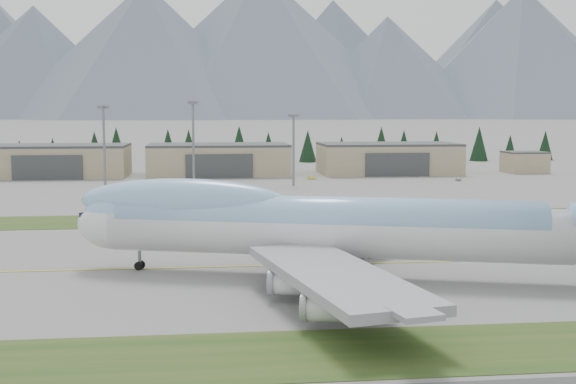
{
  "coord_description": "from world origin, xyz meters",
  "views": [
    {
      "loc": [
        -18.53,
        -100.88,
        21.96
      ],
      "look_at": [
        -4.83,
        23.1,
        8.0
      ],
      "focal_mm": 45.0,
      "sensor_mm": 36.0,
      "label": 1
    }
  ],
  "objects": [
    {
      "name": "ground",
      "position": [
        0.0,
        0.0,
        0.0
      ],
      "size": [
        7000.0,
        7000.0,
        0.0
      ],
      "primitive_type": "plane",
      "color": "slate",
      "rests_on": "ground"
    },
    {
      "name": "grass_strip_near",
      "position": [
        0.0,
        -38.0,
        0.0
      ],
      "size": [
        400.0,
        14.0,
        0.08
      ],
      "primitive_type": "cube",
      "color": "#264619",
      "rests_on": "ground"
    },
    {
      "name": "grass_strip_far",
      "position": [
        0.0,
        45.0,
        0.0
      ],
      "size": [
        400.0,
        18.0,
        0.08
      ],
      "primitive_type": "cube",
      "color": "#264619",
      "rests_on": "ground"
    },
    {
      "name": "taxiway_line_main",
      "position": [
        0.0,
        0.0,
        0.0
      ],
      "size": [
        400.0,
        0.4,
        0.02
      ],
      "primitive_type": "cube",
      "color": "gold",
      "rests_on": "ground"
    },
    {
      "name": "boeing_747_freighter",
      "position": [
        -3.04,
        -7.68,
        6.96
      ],
      "size": [
        80.08,
        66.5,
        21.12
      ],
      "rotation": [
        0.0,
        0.0,
        -0.28
      ],
      "color": "silver",
      "rests_on": "ground"
    },
    {
      "name": "hangar_left",
      "position": [
        -70.0,
        149.9,
        5.39
      ],
      "size": [
        48.0,
        26.6,
        10.8
      ],
      "color": "gray",
      "rests_on": "ground"
    },
    {
      "name": "hangar_center",
      "position": [
        -15.0,
        149.9,
        5.39
      ],
      "size": [
        48.0,
        26.6,
        10.8
      ],
      "color": "gray",
      "rests_on": "ground"
    },
    {
      "name": "hangar_right",
      "position": [
        45.0,
        149.9,
        5.39
      ],
      "size": [
        48.0,
        26.6,
        10.8
      ],
      "color": "gray",
      "rests_on": "ground"
    },
    {
      "name": "control_shed",
      "position": [
        95.0,
        148.0,
        3.8
      ],
      "size": [
        14.0,
        12.0,
        7.6
      ],
      "color": "gray",
      "rests_on": "ground"
    },
    {
      "name": "floodlight_masts",
      "position": [
        -26.22,
        108.98,
        16.1
      ],
      "size": [
        204.38,
        9.95,
        24.88
      ],
      "color": "slate",
      "rests_on": "ground"
    },
    {
      "name": "service_vehicle_a",
      "position": [
        -15.17,
        114.9,
        0.0
      ],
      "size": [
        1.56,
        3.53,
        1.18
      ],
      "primitive_type": "imported",
      "rotation": [
        0.0,
        0.0,
        -0.05
      ],
      "color": "white",
      "rests_on": "ground"
    },
    {
      "name": "service_vehicle_b",
      "position": [
        14.67,
        129.91,
        0.0
      ],
      "size": [
        3.37,
        2.39,
        1.05
      ],
      "primitive_type": "imported",
      "rotation": [
        0.0,
        0.0,
        1.12
      ],
      "color": "gold",
      "rests_on": "ground"
    },
    {
      "name": "service_vehicle_c",
      "position": [
        60.56,
        120.39,
        0.0
      ],
      "size": [
        2.5,
        4.21,
        1.14
      ],
      "primitive_type": "imported",
      "rotation": [
        0.0,
        0.0,
        -0.24
      ],
      "color": "#B4B4B9",
      "rests_on": "ground"
    },
    {
      "name": "conifer_belt",
      "position": [
        -0.11,
        211.42,
        7.16
      ],
      "size": [
        276.95,
        15.3,
        16.86
      ],
      "color": "black",
      "rests_on": "ground"
    },
    {
      "name": "mountain_ridge_front",
      "position": [
        -18.97,
        2194.11,
        221.83
      ],
      "size": [
        4240.46,
        1103.9,
        487.93
      ],
      "color": "slate",
      "rests_on": "ground"
    },
    {
      "name": "mountain_ridge_rear",
      "position": [
        47.29,
        2900.0,
        258.76
      ],
      "size": [
        4519.27,
        1061.42,
        530.71
      ],
      "color": "slate",
      "rests_on": "ground"
    }
  ]
}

